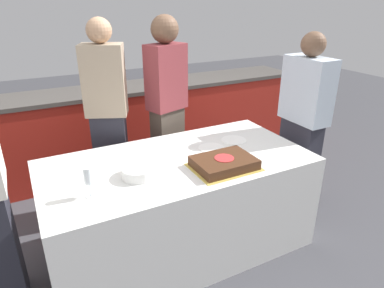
{
  "coord_description": "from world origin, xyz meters",
  "views": [
    {
      "loc": [
        -0.91,
        -1.97,
        1.81
      ],
      "look_at": [
        0.11,
        0.0,
        0.85
      ],
      "focal_mm": 32.0,
      "sensor_mm": 36.0,
      "label": 1
    }
  ],
  "objects_px": {
    "person_cutting_cake": "(167,108)",
    "person_seated_right": "(302,126)",
    "wine_glass": "(88,177)",
    "plate_stack": "(139,172)",
    "person_standing_back": "(108,120)",
    "cake": "(224,163)"
  },
  "relations": [
    {
      "from": "cake",
      "to": "person_seated_right",
      "type": "relative_size",
      "value": 0.28
    },
    {
      "from": "wine_glass",
      "to": "person_seated_right",
      "type": "distance_m",
      "value": 1.83
    },
    {
      "from": "cake",
      "to": "person_seated_right",
      "type": "height_order",
      "value": "person_seated_right"
    },
    {
      "from": "person_cutting_cake",
      "to": "person_standing_back",
      "type": "relative_size",
      "value": 1.0
    },
    {
      "from": "wine_glass",
      "to": "plate_stack",
      "type": "bearing_deg",
      "value": 16.51
    },
    {
      "from": "wine_glass",
      "to": "person_seated_right",
      "type": "bearing_deg",
      "value": 6.24
    },
    {
      "from": "cake",
      "to": "person_standing_back",
      "type": "distance_m",
      "value": 1.08
    },
    {
      "from": "person_seated_right",
      "to": "person_standing_back",
      "type": "relative_size",
      "value": 0.94
    },
    {
      "from": "person_cutting_cake",
      "to": "person_standing_back",
      "type": "height_order",
      "value": "person_cutting_cake"
    },
    {
      "from": "cake",
      "to": "person_seated_right",
      "type": "distance_m",
      "value": 0.97
    },
    {
      "from": "plate_stack",
      "to": "person_cutting_cake",
      "type": "height_order",
      "value": "person_cutting_cake"
    },
    {
      "from": "person_cutting_cake",
      "to": "person_seated_right",
      "type": "bearing_deg",
      "value": 125.39
    },
    {
      "from": "cake",
      "to": "plate_stack",
      "type": "distance_m",
      "value": 0.57
    },
    {
      "from": "cake",
      "to": "wine_glass",
      "type": "bearing_deg",
      "value": 176.76
    },
    {
      "from": "plate_stack",
      "to": "wine_glass",
      "type": "distance_m",
      "value": 0.36
    },
    {
      "from": "person_cutting_cake",
      "to": "wine_glass",
      "type": "bearing_deg",
      "value": 27.4
    },
    {
      "from": "person_seated_right",
      "to": "person_standing_back",
      "type": "xyz_separation_m",
      "value": [
        -1.46,
        0.69,
        0.07
      ]
    },
    {
      "from": "plate_stack",
      "to": "person_cutting_cake",
      "type": "relative_size",
      "value": 0.13
    },
    {
      "from": "plate_stack",
      "to": "person_standing_back",
      "type": "xyz_separation_m",
      "value": [
        0.02,
        0.8,
        0.09
      ]
    },
    {
      "from": "plate_stack",
      "to": "cake",
      "type": "bearing_deg",
      "value": -14.99
    },
    {
      "from": "person_seated_right",
      "to": "person_standing_back",
      "type": "bearing_deg",
      "value": -115.37
    },
    {
      "from": "wine_glass",
      "to": "person_seated_right",
      "type": "height_order",
      "value": "person_seated_right"
    }
  ]
}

